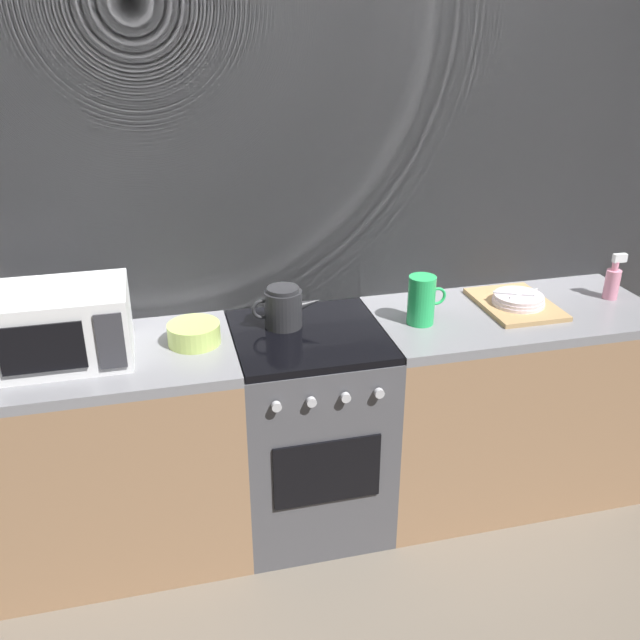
{
  "coord_description": "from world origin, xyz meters",
  "views": [
    {
      "loc": [
        -0.55,
        -2.4,
        2.09
      ],
      "look_at": [
        0.05,
        0.0,
        0.95
      ],
      "focal_mm": 38.98,
      "sensor_mm": 36.0,
      "label": 1
    }
  ],
  "objects": [
    {
      "name": "ground_plane",
      "position": [
        0.0,
        0.0,
        0.0
      ],
      "size": [
        8.0,
        8.0,
        0.0
      ],
      "primitive_type": "plane",
      "color": "#6B6054"
    },
    {
      "name": "back_wall",
      "position": [
        0.0,
        0.32,
        1.2
      ],
      "size": [
        3.6,
        0.05,
        2.4
      ],
      "color": "gray",
      "rests_on": "ground_plane"
    },
    {
      "name": "counter_left",
      "position": [
        -0.9,
        0.0,
        0.45
      ],
      "size": [
        1.2,
        0.6,
        0.9
      ],
      "color": "#997251",
      "rests_on": "ground_plane"
    },
    {
      "name": "stove_unit",
      "position": [
        -0.0,
        -0.0,
        0.45
      ],
      "size": [
        0.6,
        0.63,
        0.9
      ],
      "color": "#4C4C51",
      "rests_on": "ground_plane"
    },
    {
      "name": "counter_right",
      "position": [
        0.9,
        0.0,
        0.45
      ],
      "size": [
        1.2,
        0.6,
        0.9
      ],
      "color": "#997251",
      "rests_on": "ground_plane"
    },
    {
      "name": "microwave",
      "position": [
        -0.9,
        -0.01,
        1.04
      ],
      "size": [
        0.46,
        0.35,
        0.27
      ],
      "color": "white",
      "rests_on": "counter_left"
    },
    {
      "name": "kettle",
      "position": [
        -0.08,
        0.09,
        0.98
      ],
      "size": [
        0.28,
        0.15,
        0.17
      ],
      "color": "#262628",
      "rests_on": "stove_unit"
    },
    {
      "name": "mixing_bowl",
      "position": [
        -0.44,
        0.02,
        0.94
      ],
      "size": [
        0.2,
        0.2,
        0.08
      ],
      "primitive_type": "cylinder",
      "color": "#B7D166",
      "rests_on": "counter_left"
    },
    {
      "name": "pitcher",
      "position": [
        0.46,
        -0.02,
        1.0
      ],
      "size": [
        0.16,
        0.11,
        0.2
      ],
      "color": "green",
      "rests_on": "counter_right"
    },
    {
      "name": "dish_pile",
      "position": [
        0.92,
        0.03,
        0.92
      ],
      "size": [
        0.3,
        0.4,
        0.07
      ],
      "color": "tan",
      "rests_on": "counter_right"
    },
    {
      "name": "spray_bottle",
      "position": [
        1.37,
        0.02,
        0.98
      ],
      "size": [
        0.08,
        0.06,
        0.2
      ],
      "color": "pink",
      "rests_on": "counter_right"
    }
  ]
}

